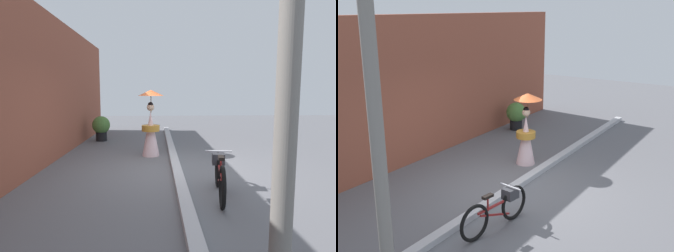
# 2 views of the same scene
# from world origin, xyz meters

# --- Properties ---
(ground_plane) EXTENTS (30.00, 30.00, 0.00)m
(ground_plane) POSITION_xyz_m (0.00, 0.00, 0.00)
(ground_plane) COLOR slate
(building_wall) EXTENTS (14.00, 0.40, 3.69)m
(building_wall) POSITION_xyz_m (0.00, 3.23, 1.84)
(building_wall) COLOR brown
(building_wall) RESTS_ON ground_plane
(sidewalk_curb) EXTENTS (14.00, 0.20, 0.12)m
(sidewalk_curb) POSITION_xyz_m (0.00, 0.00, 0.06)
(sidewalk_curb) COLOR #B2B2B7
(sidewalk_curb) RESTS_ON ground_plane
(bicycle_near_officer) EXTENTS (1.68, 0.48, 0.73)m
(bicycle_near_officer) POSITION_xyz_m (-1.56, -0.63, 0.38)
(bicycle_near_officer) COLOR black
(bicycle_near_officer) RESTS_ON ground_plane
(person_with_parasol) EXTENTS (0.71, 0.71, 1.81)m
(person_with_parasol) POSITION_xyz_m (1.53, 0.60, 0.87)
(person_with_parasol) COLOR silver
(person_with_parasol) RESTS_ON ground_plane
(potted_plant_by_door) EXTENTS (0.65, 0.64, 0.89)m
(potted_plant_by_door) POSITION_xyz_m (4.05, 2.43, 0.51)
(potted_plant_by_door) COLOR black
(potted_plant_by_door) RESTS_ON ground_plane
(utility_pole) EXTENTS (0.18, 0.18, 4.80)m
(utility_pole) POSITION_xyz_m (-4.03, -0.59, 2.40)
(utility_pole) COLOR slate
(utility_pole) RESTS_ON ground_plane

